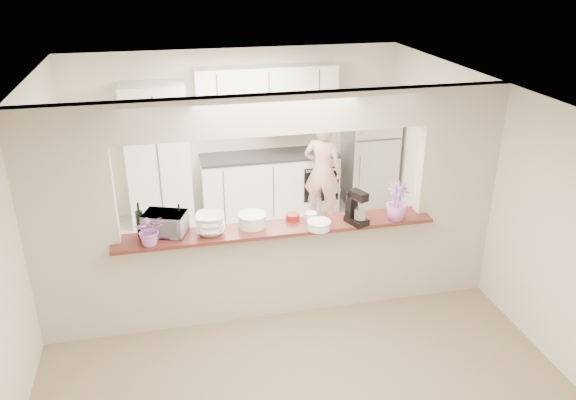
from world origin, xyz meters
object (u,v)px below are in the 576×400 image
object	(u,v)px
stand_mixer	(356,209)
person	(323,172)
refrigerator	(369,154)
toaster_oven	(165,223)

from	to	relation	value
stand_mixer	person	xyz separation A→B (m)	(0.31, 2.33, -0.47)
refrigerator	person	distance (m)	1.01
toaster_oven	refrigerator	bearing A→B (deg)	59.71
refrigerator	toaster_oven	distance (m)	4.14
refrigerator	person	size ratio (longest dim) A/B	1.08
refrigerator	toaster_oven	size ratio (longest dim) A/B	4.01
refrigerator	person	bearing A→B (deg)	-152.93
toaster_oven	person	xyz separation A→B (m)	(2.30, 2.14, -0.42)
refrigerator	stand_mixer	distance (m)	3.06
toaster_oven	stand_mixer	bearing A→B (deg)	15.23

